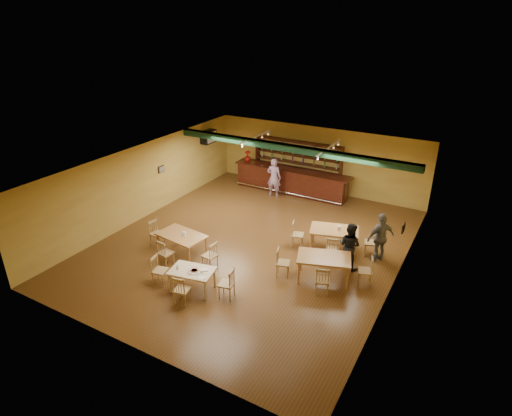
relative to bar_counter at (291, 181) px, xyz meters
The scene contains 22 objects.
floor 5.26m from the bar_counter, 79.83° to the right, with size 12.00×12.00×0.00m, color #563818.
ceiling_beam 3.42m from the bar_counter, 68.53° to the right, with size 10.00×0.30×0.25m, color black.
track_rail_left 3.08m from the bar_counter, 116.59° to the right, with size 0.05×2.50×0.05m, color white.
track_rail_right 3.76m from the bar_counter, 36.98° to the right, with size 0.05×2.50×0.05m, color white.
ac_unit 4.37m from the bar_counter, 166.23° to the right, with size 0.34×0.70×0.48m, color white.
picture_left 5.91m from the bar_counter, 134.27° to the right, with size 0.04×0.34×0.28m, color black.
picture_right 7.59m from the bar_counter, 38.27° to the right, with size 0.04×0.34×0.28m, color black.
bar_counter is the anchor object (origin of this frame).
back_bar_hutch 0.85m from the bar_counter, 90.00° to the left, with size 4.29×0.40×2.28m, color #38110B.
poinsettia 2.46m from the bar_counter, behind, with size 0.29×0.29×0.52m, color #AF1610.
dining_table_b 5.46m from the bar_counter, 49.06° to the right, with size 1.63×0.98×0.82m, color #AC6A3D.
dining_table_c 7.07m from the bar_counter, 96.32° to the right, with size 1.63×0.98×0.82m, color #AC6A3D.
dining_table_d 7.18m from the bar_counter, 56.77° to the right, with size 1.62×0.97×0.81m, color #AC6A3D.
near_table 8.50m from the bar_counter, 84.96° to the right, with size 1.29×0.83×0.69m, color tan.
pizza_tray 8.50m from the bar_counter, 84.34° to the right, with size 0.40×0.40×0.01m, color silver.
parmesan_shaker 8.61m from the bar_counter, 87.79° to the right, with size 0.07×0.07×0.11m, color #EAE5C6.
napkin_stack 8.35m from the bar_counter, 82.64° to the right, with size 0.20×0.15×0.03m, color white.
pizza_server 8.47m from the bar_counter, 83.38° to the right, with size 0.32×0.09×0.00m, color silver.
side_plate 8.74m from the bar_counter, 81.75° to the right, with size 0.22×0.22×0.01m, color white.
patron_bar 1.01m from the bar_counter, 119.67° to the right, with size 0.65×0.43×1.79m, color #9651AF.
patron_right_a 6.59m from the bar_counter, 48.36° to the right, with size 0.77×0.60×1.58m, color black.
patron_right_b 6.52m from the bar_counter, 37.97° to the right, with size 1.01×0.42×1.72m, color slate.
Camera 1 is at (6.72, -11.67, 7.60)m, focal length 29.94 mm.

